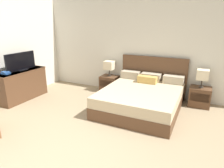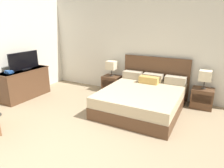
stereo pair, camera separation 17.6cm
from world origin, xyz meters
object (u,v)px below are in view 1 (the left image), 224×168
(book_blue_cover, at_px, (6,72))
(tv, at_px, (21,62))
(book_red_cover, at_px, (6,74))
(bed, at_px, (142,97))
(table_lamp_left, at_px, (109,65))
(dresser, at_px, (22,84))
(nightstand_right, at_px, (200,97))
(table_lamp_right, at_px, (203,75))
(nightstand_left, at_px, (109,84))

(book_blue_cover, bearing_deg, tv, 90.05)
(tv, distance_m, book_red_cover, 0.54)
(bed, relative_size, table_lamp_left, 4.66)
(table_lamp_left, bearing_deg, dresser, -140.37)
(table_lamp_left, relative_size, dresser, 0.33)
(bed, bearing_deg, nightstand_right, 30.88)
(bed, height_order, table_lamp_right, bed)
(nightstand_right, relative_size, dresser, 0.36)
(nightstand_left, relative_size, dresser, 0.36)
(nightstand_left, xyz_separation_m, book_blue_cover, (-1.92, -2.01, 0.61))
(bed, xyz_separation_m, book_red_cover, (-3.21, -1.24, 0.53))
(table_lamp_left, height_order, book_red_cover, table_lamp_left)
(nightstand_left, bearing_deg, book_blue_cover, -133.62)
(book_red_cover, bearing_deg, tv, 89.45)
(nightstand_left, bearing_deg, table_lamp_left, 90.00)
(nightstand_right, xyz_separation_m, book_red_cover, (-4.49, -2.01, 0.58))
(bed, distance_m, book_blue_cover, 3.48)
(table_lamp_right, distance_m, book_red_cover, 4.92)
(nightstand_right, relative_size, table_lamp_right, 1.11)
(bed, relative_size, tv, 2.30)
(bed, xyz_separation_m, table_lamp_right, (1.29, 0.77, 0.53))
(dresser, height_order, tv, tv)
(dresser, bearing_deg, table_lamp_left, 39.63)
(table_lamp_left, distance_m, book_blue_cover, 2.78)
(bed, relative_size, dresser, 1.53)
(nightstand_left, distance_m, nightstand_right, 2.57)
(nightstand_right, bearing_deg, nightstand_left, 180.00)
(bed, xyz_separation_m, table_lamp_left, (-1.28, 0.77, 0.53))
(tv, distance_m, book_blue_cover, 0.52)
(book_red_cover, relative_size, book_blue_cover, 1.02)
(table_lamp_right, xyz_separation_m, book_red_cover, (-4.49, -2.01, -0.00))
(nightstand_right, xyz_separation_m, book_blue_cover, (-4.49, -2.01, 0.61))
(book_blue_cover, bearing_deg, table_lamp_right, 24.16)
(table_lamp_left, distance_m, book_red_cover, 2.78)
(bed, distance_m, tv, 3.37)
(table_lamp_right, distance_m, tv, 4.74)
(bed, bearing_deg, nightstand_left, 149.10)
(table_lamp_right, height_order, book_red_cover, table_lamp_right)
(nightstand_right, height_order, table_lamp_right, table_lamp_right)
(book_red_cover, bearing_deg, table_lamp_right, 24.14)
(table_lamp_left, xyz_separation_m, tv, (-1.92, -1.52, 0.22))
(dresser, bearing_deg, book_red_cover, -90.30)
(table_lamp_right, bearing_deg, tv, -161.27)
(nightstand_left, height_order, book_blue_cover, book_blue_cover)
(bed, height_order, nightstand_right, bed)
(table_lamp_left, bearing_deg, book_blue_cover, -133.60)
(nightstand_left, distance_m, table_lamp_right, 2.63)
(table_lamp_left, relative_size, book_red_cover, 2.38)
(nightstand_left, distance_m, dresser, 2.50)
(dresser, relative_size, book_red_cover, 7.26)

